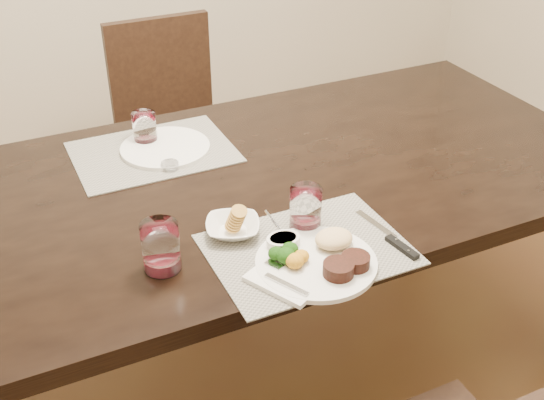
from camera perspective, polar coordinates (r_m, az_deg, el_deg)
name	(u,v)px	position (r m, az deg, el deg)	size (l,w,h in m)	color
ground_plane	(270,363)	(2.38, -0.21, -13.51)	(4.50, 4.50, 0.00)	#452516
dining_table	(269,197)	(1.96, -0.25, 0.22)	(2.00, 1.00, 0.75)	black
chair_far	(172,121)	(2.81, -8.37, 6.53)	(0.42, 0.42, 0.90)	black
placemat_near	(308,249)	(1.61, 3.00, -4.15)	(0.46, 0.34, 0.00)	gray
placemat_far	(153,152)	(2.05, -9.91, 3.97)	(0.46, 0.34, 0.00)	gray
dinner_plate	(322,259)	(1.56, 4.21, -4.91)	(0.28, 0.28, 0.05)	silver
napkin_fork	(283,282)	(1.50, 0.90, -6.89)	(0.15, 0.18, 0.02)	white
steak_knife	(395,241)	(1.65, 10.29, -3.43)	(0.04, 0.23, 0.01)	silver
cracker_bowl	(233,227)	(1.66, -3.30, -2.27)	(0.17, 0.17, 0.06)	silver
sauce_ramekin	(283,242)	(1.60, 0.93, -3.54)	(0.08, 0.12, 0.06)	silver
wine_glass_near	(306,210)	(1.66, 2.83, -0.85)	(0.08, 0.08, 0.11)	silver
far_plate	(165,148)	(2.05, -8.92, 4.34)	(0.27, 0.27, 0.01)	silver
wine_glass_far	(145,130)	(2.09, -10.59, 5.82)	(0.07, 0.07, 0.10)	silver
wine_glass_side	(161,249)	(1.55, -9.26, -4.09)	(0.09, 0.09, 0.12)	silver
salt_cellar	(170,166)	(1.95, -8.53, 2.79)	(0.05, 0.05, 0.02)	silver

